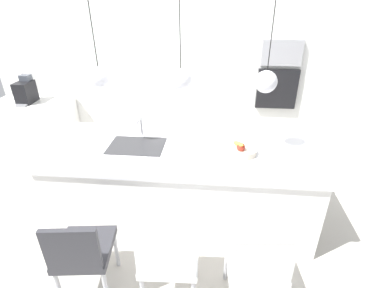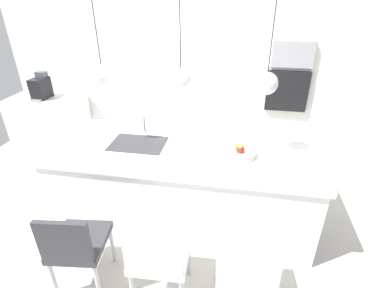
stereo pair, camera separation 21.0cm
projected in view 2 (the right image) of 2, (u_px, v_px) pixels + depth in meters
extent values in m
plane|color=#BCB7AD|center=(183.00, 216.00, 3.37)|extent=(6.60, 6.60, 0.00)
cube|color=white|center=(205.00, 68.00, 4.20)|extent=(6.00, 0.10, 2.60)
cube|color=white|center=(183.00, 186.00, 3.18)|extent=(2.64, 0.97, 0.84)
cube|color=white|center=(182.00, 150.00, 2.97)|extent=(2.70, 1.03, 0.06)
cube|color=#2D2D30|center=(138.00, 144.00, 3.02)|extent=(0.56, 0.40, 0.02)
cylinder|color=silver|center=(145.00, 125.00, 3.18)|extent=(0.02, 0.02, 0.22)
cylinder|color=silver|center=(141.00, 119.00, 3.06)|extent=(0.02, 0.16, 0.02)
cylinder|color=beige|center=(242.00, 153.00, 2.80)|extent=(0.27, 0.27, 0.06)
sphere|color=#B22D1E|center=(240.00, 149.00, 2.74)|extent=(0.08, 0.08, 0.08)
ellipsoid|color=yellow|center=(238.00, 145.00, 2.76)|extent=(0.12, 0.19, 0.09)
cube|color=white|center=(51.00, 123.00, 4.66)|extent=(1.10, 0.60, 0.84)
cube|color=black|center=(41.00, 88.00, 4.39)|extent=(0.20, 0.28, 0.30)
cube|color=gray|center=(36.00, 101.00, 4.31)|extent=(0.16, 0.08, 0.02)
cube|color=#4C515B|center=(41.00, 74.00, 4.38)|extent=(0.14, 0.11, 0.08)
cube|color=#9E9EA3|center=(293.00, 54.00, 3.84)|extent=(0.54, 0.08, 0.34)
cube|color=black|center=(287.00, 91.00, 4.08)|extent=(0.56, 0.08, 0.56)
cube|color=#333338|center=(80.00, 242.00, 2.46)|extent=(0.48, 0.51, 0.06)
cube|color=#333338|center=(64.00, 242.00, 2.18)|extent=(0.41, 0.09, 0.38)
cylinder|color=#B2B2B7|center=(112.00, 244.00, 2.74)|extent=(0.04, 0.04, 0.41)
cylinder|color=#B2B2B7|center=(74.00, 243.00, 2.76)|extent=(0.04, 0.04, 0.41)
cylinder|color=#B2B2B7|center=(98.00, 282.00, 2.39)|extent=(0.04, 0.04, 0.41)
cylinder|color=#B2B2B7|center=(54.00, 280.00, 2.41)|extent=(0.04, 0.04, 0.41)
cube|color=white|center=(161.00, 253.00, 2.36)|extent=(0.47, 0.47, 0.06)
cube|color=white|center=(153.00, 253.00, 2.07)|extent=(0.43, 0.06, 0.40)
cylinder|color=#B2B2B7|center=(188.00, 257.00, 2.61)|extent=(0.04, 0.04, 0.41)
cylinder|color=#B2B2B7|center=(146.00, 252.00, 2.66)|extent=(0.04, 0.04, 0.41)
cube|color=silver|center=(245.00, 265.00, 2.25)|extent=(0.48, 0.47, 0.06)
cube|color=silver|center=(250.00, 266.00, 1.97)|extent=(0.42, 0.08, 0.40)
cylinder|color=#B2B2B7|center=(264.00, 267.00, 2.51)|extent=(0.04, 0.04, 0.41)
cylinder|color=#B2B2B7|center=(219.00, 264.00, 2.54)|extent=(0.04, 0.04, 0.41)
sphere|color=silver|center=(103.00, 76.00, 2.74)|extent=(0.20, 0.20, 0.20)
cylinder|color=black|center=(96.00, 30.00, 2.55)|extent=(0.01, 0.01, 0.60)
sphere|color=silver|center=(181.00, 79.00, 2.63)|extent=(0.20, 0.20, 0.20)
cylinder|color=black|center=(180.00, 32.00, 2.44)|extent=(0.01, 0.01, 0.60)
sphere|color=silver|center=(267.00, 84.00, 2.51)|extent=(0.20, 0.20, 0.20)
cylinder|color=black|center=(273.00, 34.00, 2.32)|extent=(0.01, 0.01, 0.60)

